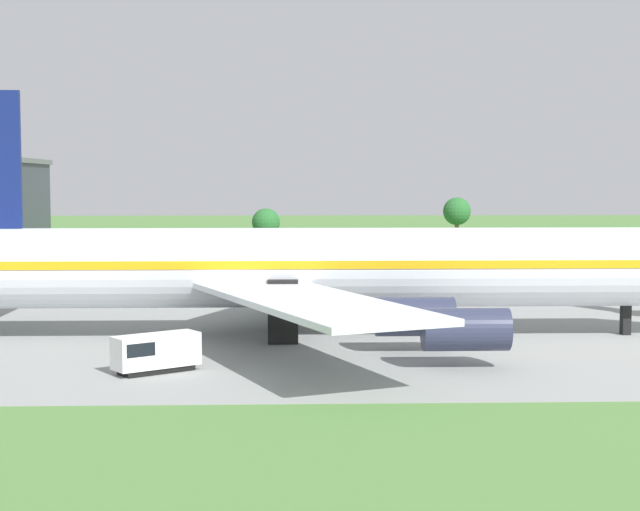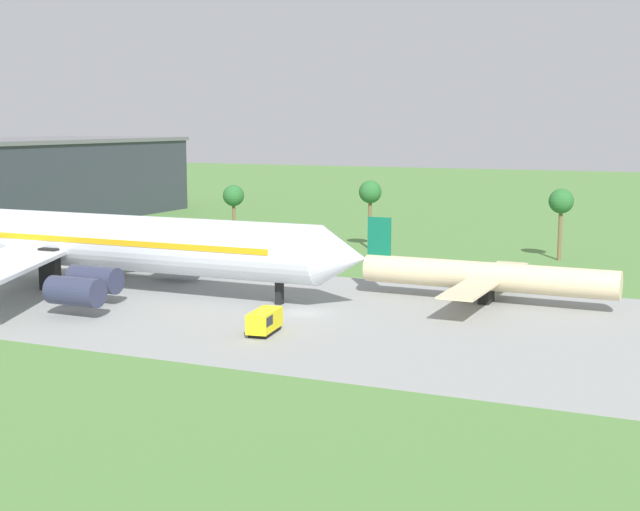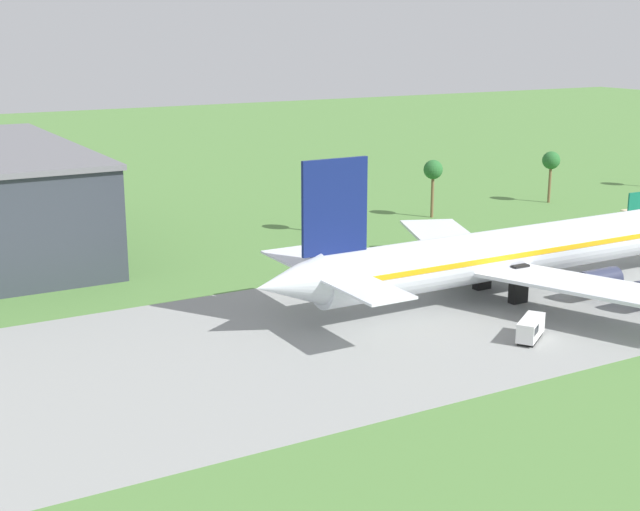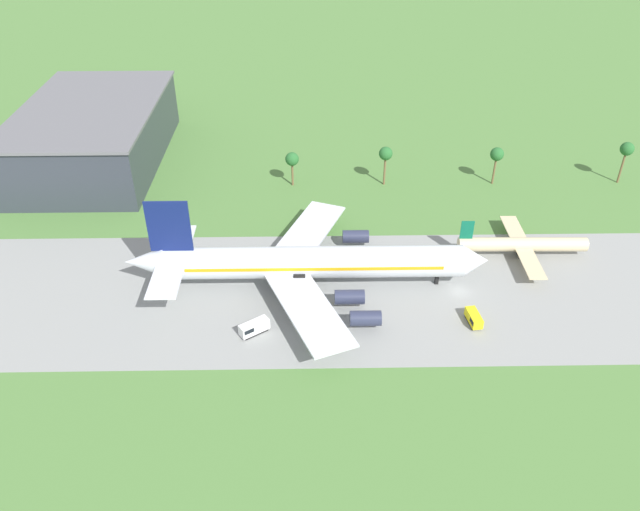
{
  "view_description": "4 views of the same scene",
  "coord_description": "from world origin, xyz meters",
  "px_view_note": "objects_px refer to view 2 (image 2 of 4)",
  "views": [
    {
      "loc": [
        -32.67,
        -77.82,
        12.82
      ],
      "look_at": [
        -29.93,
        2.94,
        6.76
      ],
      "focal_mm": 55.0,
      "sensor_mm": 36.0,
      "label": 1
    },
    {
      "loc": [
        39.01,
        -83.34,
        19.85
      ],
      "look_at": [
        0.71,
        2.94,
        5.76
      ],
      "focal_mm": 50.0,
      "sensor_mm": 36.0,
      "label": 2
    },
    {
      "loc": [
        -110.07,
        -84.12,
        34.9
      ],
      "look_at": [
        -60.56,
        2.94,
        9.05
      ],
      "focal_mm": 50.0,
      "sensor_mm": 36.0,
      "label": 3
    },
    {
      "loc": [
        -30.61,
        -102.36,
        78.62
      ],
      "look_at": [
        -28.73,
        5.0,
        6.0
      ],
      "focal_mm": 35.0,
      "sensor_mm": 36.0,
      "label": 4
    }
  ],
  "objects_px": {
    "regional_aircraft": "(486,276)",
    "terminal_building": "(37,178)",
    "jet_airliner": "(80,240)",
    "catering_van": "(264,322)"
  },
  "relations": [
    {
      "from": "regional_aircraft",
      "to": "terminal_building",
      "type": "relative_size",
      "value": 0.47
    },
    {
      "from": "regional_aircraft",
      "to": "terminal_building",
      "type": "distance_m",
      "value": 119.77
    },
    {
      "from": "jet_airliner",
      "to": "catering_van",
      "type": "distance_m",
      "value": 34.88
    },
    {
      "from": "terminal_building",
      "to": "jet_airliner",
      "type": "bearing_deg",
      "value": -45.31
    },
    {
      "from": "catering_van",
      "to": "jet_airliner",
      "type": "bearing_deg",
      "value": 157.61
    },
    {
      "from": "jet_airliner",
      "to": "catering_van",
      "type": "height_order",
      "value": "jet_airliner"
    },
    {
      "from": "jet_airliner",
      "to": "terminal_building",
      "type": "height_order",
      "value": "jet_airliner"
    },
    {
      "from": "regional_aircraft",
      "to": "terminal_building",
      "type": "bearing_deg",
      "value": 154.71
    },
    {
      "from": "jet_airliner",
      "to": "terminal_building",
      "type": "xyz_separation_m",
      "value": [
        -60.57,
        61.24,
        2.63
      ]
    },
    {
      "from": "regional_aircraft",
      "to": "jet_airliner",
      "type": "bearing_deg",
      "value": -168.0
    }
  ]
}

